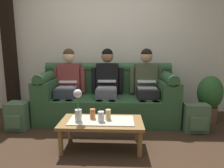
# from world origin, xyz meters

# --- Properties ---
(ground_plane) EXTENTS (14.00, 14.00, 0.00)m
(ground_plane) POSITION_xyz_m (0.00, 0.00, 0.00)
(ground_plane) COLOR #382619
(back_wall_patterned) EXTENTS (6.00, 0.12, 2.90)m
(back_wall_patterned) POSITION_xyz_m (0.00, 1.70, 1.45)
(back_wall_patterned) COLOR silver
(back_wall_patterned) RESTS_ON ground_plane
(timber_pillar) EXTENTS (0.20, 0.20, 2.90)m
(timber_pillar) POSITION_xyz_m (-1.89, 1.58, 1.45)
(timber_pillar) COLOR black
(timber_pillar) RESTS_ON ground_plane
(couch) EXTENTS (2.28, 0.88, 0.96)m
(couch) POSITION_xyz_m (0.00, 1.17, 0.37)
(couch) COLOR #2D5633
(couch) RESTS_ON ground_plane
(person_left) EXTENTS (0.56, 0.67, 1.22)m
(person_left) POSITION_xyz_m (-0.67, 1.17, 0.66)
(person_left) COLOR #383D4C
(person_left) RESTS_ON ground_plane
(person_middle) EXTENTS (0.56, 0.67, 1.22)m
(person_middle) POSITION_xyz_m (0.00, 1.17, 0.66)
(person_middle) COLOR #595B66
(person_middle) RESTS_ON ground_plane
(person_right) EXTENTS (0.56, 0.67, 1.22)m
(person_right) POSITION_xyz_m (0.67, 1.17, 0.66)
(person_right) COLOR #232326
(person_right) RESTS_ON ground_plane
(coffee_table) EXTENTS (1.01, 0.50, 0.36)m
(coffee_table) POSITION_xyz_m (0.00, 0.12, 0.30)
(coffee_table) COLOR olive
(coffee_table) RESTS_ON ground_plane
(flower_vase) EXTENTS (0.10, 0.10, 0.39)m
(flower_vase) POSITION_xyz_m (-0.27, 0.07, 0.56)
(flower_vase) COLOR silver
(flower_vase) RESTS_ON coffee_table
(cup_near_left) EXTENTS (0.08, 0.08, 0.12)m
(cup_near_left) POSITION_xyz_m (0.00, 0.07, 0.42)
(cup_near_left) COLOR silver
(cup_near_left) RESTS_ON coffee_table
(cup_near_right) EXTENTS (0.07, 0.07, 0.13)m
(cup_near_right) POSITION_xyz_m (0.08, 0.14, 0.42)
(cup_near_right) COLOR #DBB77A
(cup_near_right) RESTS_ON coffee_table
(cup_far_center) EXTENTS (0.07, 0.07, 0.12)m
(cup_far_center) POSITION_xyz_m (-0.11, 0.17, 0.42)
(cup_far_center) COLOR #B26633
(cup_far_center) RESTS_ON coffee_table
(backpack_right) EXTENTS (0.34, 0.25, 0.42)m
(backpack_right) POSITION_xyz_m (1.34, 0.64, 0.21)
(backpack_right) COLOR #4C6B4C
(backpack_right) RESTS_ON ground_plane
(backpack_left) EXTENTS (0.31, 0.32, 0.42)m
(backpack_left) POSITION_xyz_m (-1.33, 0.64, 0.21)
(backpack_left) COLOR #4C6B4C
(backpack_left) RESTS_ON ground_plane
(potted_plant) EXTENTS (0.40, 0.40, 0.78)m
(potted_plant) POSITION_xyz_m (1.72, 1.08, 0.43)
(potted_plant) COLOR brown
(potted_plant) RESTS_ON ground_plane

